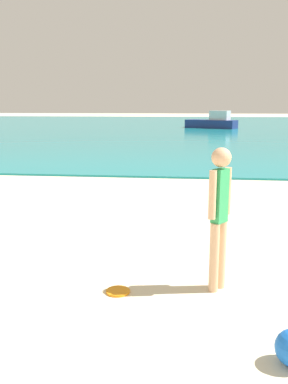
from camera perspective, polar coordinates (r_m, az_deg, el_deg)
The scene contains 4 objects.
water at distance 42.07m, azimuth 5.01°, elevation 8.97°, with size 160.00×60.00×0.06m, color teal.
person_standing at distance 4.79m, azimuth 10.22°, elevation -2.55°, with size 0.26×0.32×1.66m.
frisbee at distance 4.95m, azimuth -3.56°, elevation -13.34°, with size 0.28×0.28×0.03m, color orange.
boat_far at distance 37.66m, azimuth 9.37°, elevation 9.36°, with size 4.63×3.22×1.51m.
Camera 1 is at (1.13, 0.67, 2.12)m, focal length 39.20 mm.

